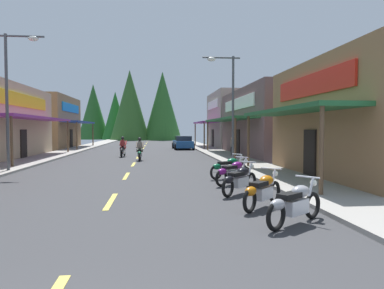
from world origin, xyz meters
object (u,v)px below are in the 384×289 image
Objects in this scene: motorcycle_parked_right_4 at (229,167)px; motorcycle_parked_right_3 at (233,172)px; streetlamp_right at (227,95)px; motorcycle_parked_right_2 at (240,179)px; motorcycle_parked_right_1 at (263,190)px; rider_cruising_trailing at (123,148)px; motorcycle_parked_right_0 at (295,203)px; pedestrian_by_shop at (232,145)px; parked_car_curbside at (183,143)px; streetlamp_left at (14,83)px; rider_cruising_lead at (140,151)px.

motorcycle_parked_right_3 is at bearing -127.29° from motorcycle_parked_right_4.
motorcycle_parked_right_2 is (-1.48, -9.10, -3.65)m from streetlamp_right.
rider_cruising_trailing is (-5.32, 18.18, 0.17)m from motorcycle_parked_right_1.
motorcycle_parked_right_0 is 1.70m from motorcycle_parked_right_1.
streetlamp_right is 3.70× the size of motorcycle_parked_right_3.
pedestrian_by_shop is (2.70, 11.41, 0.39)m from motorcycle_parked_right_4.
streetlamp_right is 11.80m from motorcycle_parked_right_1.
parked_car_curbside is (0.09, 28.00, 0.20)m from motorcycle_parked_right_1.
streetlamp_left is 12.34m from motorcycle_parked_right_2.
rider_cruising_trailing reaches higher than parked_car_curbside.
rider_cruising_lead is 3.68m from rider_cruising_trailing.
rider_cruising_lead is (5.79, 5.96, -3.68)m from streetlamp_left.
motorcycle_parked_right_1 is at bearing -160.15° from rider_cruising_trailing.
rider_cruising_trailing is at bearing 149.30° from parked_car_curbside.
motorcycle_parked_right_0 is 5.72m from motorcycle_parked_right_3.
streetlamp_left is 3.78× the size of motorcycle_parked_right_0.
parked_car_curbside is at bearing 62.99° from streetlamp_left.
pedestrian_by_shop is at bearing -71.31° from rider_cruising_lead.
pedestrian_by_shop reaches higher than parked_car_curbside.
pedestrian_by_shop is at bearing 31.94° from motorcycle_parked_right_2.
motorcycle_parked_right_1 and motorcycle_parked_right_4 have the same top height.
rider_cruising_trailing is 8.38m from pedestrian_by_shop.
parked_car_curbside is (0.22, 25.96, 0.20)m from motorcycle_parked_right_2.
streetlamp_left is 4.15× the size of motorcycle_parked_right_2.
motorcycle_parked_right_3 is 0.80× the size of rider_cruising_trailing.
streetlamp_right is 1.46× the size of parked_car_curbside.
rider_cruising_lead reaches higher than parked_car_curbside.
rider_cruising_trailing is at bearing 159.88° from pedestrian_by_shop.
motorcycle_parked_right_1 is (-0.20, 1.69, 0.00)m from motorcycle_parked_right_0.
motorcycle_parked_right_2 is 0.76× the size of rider_cruising_trailing.
streetlamp_right is 13.38m from motorcycle_parked_right_0.
motorcycle_parked_right_0 is at bearing -128.51° from motorcycle_parked_right_3.
streetlamp_left reaches higher than motorcycle_parked_right_2.
motorcycle_parked_right_4 is (0.08, 7.39, 0.00)m from motorcycle_parked_right_0.
rider_cruising_lead reaches higher than motorcycle_parked_right_1.
motorcycle_parked_right_2 is 0.37× the size of parked_car_curbside.
motorcycle_parked_right_2 is at bearing 46.99° from motorcycle_parked_right_1.
motorcycle_parked_right_1 is at bearing -42.42° from streetlamp_left.
rider_cruising_lead is (-4.09, 16.49, 0.17)m from motorcycle_parked_right_0.
motorcycle_parked_right_3 is at bearing 36.58° from motorcycle_parked_right_2.
motorcycle_parked_right_4 is 0.87× the size of rider_cruising_trailing.
motorcycle_parked_right_3 is at bearing -159.45° from rider_cruising_lead.
motorcycle_parked_right_1 is 1.06× the size of pedestrian_by_shop.
motorcycle_parked_right_4 is (0.41, 3.66, 0.00)m from motorcycle_parked_right_2.
motorcycle_parked_right_4 is at bearing -116.04° from pedestrian_by_shop.
pedestrian_by_shop is 11.27m from parked_car_curbside.
parked_car_curbside is at bearing -16.62° from rider_cruising_lead.
motorcycle_parked_right_1 is at bearing -124.49° from motorcycle_parked_right_4.
streetlamp_right is 7.28m from rider_cruising_lead.
streetlamp_left is 1.06× the size of streetlamp_right.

